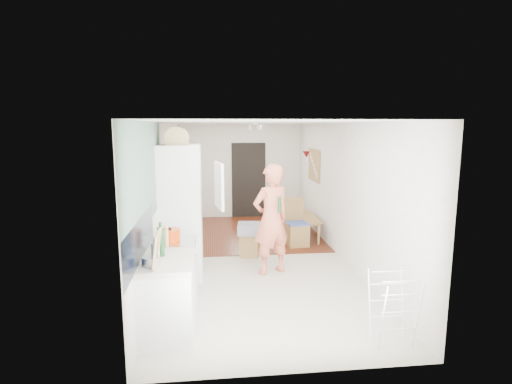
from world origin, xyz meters
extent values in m
cube|color=beige|center=(0.00, 0.00, 0.00)|extent=(3.20, 7.00, 0.01)
cube|color=#5F2D17|center=(0.00, 1.85, 0.01)|extent=(3.20, 3.30, 0.01)
cube|color=slate|center=(-1.59, -2.00, 1.85)|extent=(0.02, 3.00, 1.30)
cube|color=black|center=(-1.59, -2.55, 1.15)|extent=(0.02, 1.90, 0.50)
cube|color=black|center=(0.20, 3.48, 1.00)|extent=(0.90, 0.04, 2.00)
cube|color=white|center=(-1.30, -2.55, 0.43)|extent=(0.60, 0.90, 0.86)
cube|color=beige|center=(-1.30, -2.55, 0.89)|extent=(0.62, 0.92, 0.06)
cube|color=white|center=(-1.30, -1.80, 0.44)|extent=(0.60, 0.60, 0.88)
cube|color=#BABABC|center=(-1.30, -1.80, 0.90)|extent=(0.60, 0.60, 0.04)
cube|color=white|center=(-1.27, -0.78, 1.07)|extent=(0.66, 0.66, 2.15)
cube|color=white|center=(-0.66, -1.08, 1.55)|extent=(0.14, 0.56, 0.70)
cube|color=white|center=(-0.96, -0.78, 1.55)|extent=(0.02, 0.52, 0.66)
cube|color=tan|center=(1.58, 1.90, 1.55)|extent=(0.03, 0.90, 0.70)
cube|color=#977045|center=(1.57, 1.90, 1.55)|extent=(0.00, 0.94, 0.74)
cone|color=maroon|center=(1.54, 2.55, 1.75)|extent=(0.18, 0.18, 0.16)
imported|color=#E16D52|center=(0.19, -0.72, 1.08)|extent=(0.93, 0.80, 2.17)
imported|color=#977045|center=(1.13, 1.36, 0.20)|extent=(0.69, 1.18, 0.41)
cube|color=gray|center=(-0.09, 0.17, 0.54)|extent=(0.47, 0.47, 0.19)
cylinder|color=#D83703|center=(-1.33, -1.81, 1.00)|extent=(0.29, 0.29, 0.16)
cylinder|color=#BABABC|center=(-1.44, -2.75, 0.97)|extent=(0.21, 0.21, 0.10)
cylinder|color=#194321|center=(0.30, -0.90, 1.20)|extent=(0.06, 0.06, 0.26)
cylinder|color=#194321|center=(-1.37, -2.43, 1.08)|extent=(0.09, 0.09, 0.33)
cylinder|color=#194321|center=(-1.41, -2.33, 1.05)|extent=(0.07, 0.07, 0.26)
cylinder|color=beige|center=(-1.41, -2.67, 1.03)|extent=(0.11, 0.11, 0.23)
cylinder|color=#D5B87B|center=(-1.36, -2.02, 1.02)|extent=(0.06, 0.06, 0.21)
cylinder|color=#D5B87B|center=(-1.42, -2.02, 1.02)|extent=(0.06, 0.06, 0.20)
camera|label=1|loc=(-0.75, -7.06, 2.44)|focal=28.00mm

